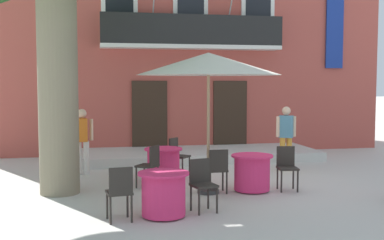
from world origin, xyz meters
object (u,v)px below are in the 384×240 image
at_px(cafe_table_middle, 163,164).
at_px(cafe_chair_near_tree_1, 287,165).
at_px(cafe_chair_middle_0, 150,163).
at_px(cafe_chair_middle_1, 177,154).
at_px(cafe_table_near_tree, 252,172).
at_px(cafe_chair_front_1, 120,190).
at_px(cafe_umbrella, 208,65).
at_px(pedestrian_near_entrance, 82,138).
at_px(pedestrian_by_tree, 286,135).
at_px(cafe_table_front, 164,194).
at_px(cafe_chair_front_0, 202,181).
at_px(cafe_chair_near_tree_0, 218,168).

bearing_deg(cafe_table_middle, cafe_chair_near_tree_1, -30.57).
distance_m(cafe_chair_middle_0, cafe_chair_middle_1, 1.51).
height_order(cafe_table_near_tree, cafe_chair_middle_0, cafe_chair_middle_0).
xyz_separation_m(cafe_chair_front_1, cafe_umbrella, (1.88, 1.75, 2.08)).
height_order(cafe_table_middle, pedestrian_near_entrance, pedestrian_near_entrance).
xyz_separation_m(cafe_chair_middle_1, pedestrian_by_tree, (2.83, 0.11, 0.40)).
height_order(cafe_chair_near_tree_1, cafe_chair_middle_0, same).
bearing_deg(cafe_table_near_tree, pedestrian_by_tree, 52.93).
relative_size(cafe_chair_near_tree_1, cafe_table_front, 1.05).
bearing_deg(cafe_chair_near_tree_1, cafe_chair_front_0, -148.17).
height_order(cafe_chair_middle_1, pedestrian_near_entrance, pedestrian_near_entrance).
xyz_separation_m(cafe_chair_near_tree_1, cafe_table_middle, (-2.41, 1.42, -0.14)).
bearing_deg(pedestrian_near_entrance, cafe_chair_middle_0, -52.00).
bearing_deg(cafe_chair_front_1, cafe_table_front, 13.12).
height_order(cafe_table_middle, pedestrian_by_tree, pedestrian_by_tree).
distance_m(cafe_chair_near_tree_0, cafe_chair_front_1, 2.66).
height_order(cafe_chair_front_0, cafe_umbrella, cafe_umbrella).
bearing_deg(cafe_chair_near_tree_0, cafe_chair_near_tree_1, 1.34).
bearing_deg(pedestrian_by_tree, cafe_chair_middle_0, -159.19).
distance_m(cafe_table_front, cafe_umbrella, 2.95).
distance_m(cafe_table_middle, cafe_chair_middle_0, 0.77).
relative_size(cafe_umbrella, pedestrian_by_tree, 1.77).
xyz_separation_m(cafe_chair_near_tree_0, pedestrian_near_entrance, (-2.73, 2.66, 0.38)).
relative_size(cafe_table_near_tree, cafe_chair_front_1, 0.95).
distance_m(cafe_chair_middle_1, cafe_table_front, 3.70).
distance_m(cafe_table_near_tree, cafe_chair_near_tree_0, 0.77).
relative_size(cafe_table_near_tree, pedestrian_by_tree, 0.53).
bearing_deg(cafe_chair_near_tree_1, cafe_table_front, -151.21).
bearing_deg(cafe_table_near_tree, pedestrian_near_entrance, 143.23).
relative_size(cafe_chair_middle_1, pedestrian_by_tree, 0.55).
relative_size(cafe_table_middle, pedestrian_by_tree, 0.53).
relative_size(cafe_chair_near_tree_1, cafe_umbrella, 0.31).
xyz_separation_m(cafe_chair_near_tree_0, cafe_chair_middle_0, (-1.28, 0.80, 0.00)).
height_order(cafe_table_front, cafe_chair_front_0, cafe_chair_front_0).
xyz_separation_m(cafe_chair_near_tree_1, cafe_chair_front_0, (-2.11, -1.31, 0.00)).
xyz_separation_m(cafe_table_front, cafe_chair_front_1, (-0.73, -0.17, 0.14)).
bearing_deg(cafe_chair_near_tree_0, cafe_umbrella, 161.31).
relative_size(cafe_chair_front_0, cafe_chair_front_1, 1.00).
distance_m(cafe_umbrella, pedestrian_near_entrance, 4.01).
distance_m(cafe_chair_front_0, pedestrian_near_entrance, 4.48).
bearing_deg(cafe_table_front, cafe_table_middle, 81.94).
bearing_deg(cafe_table_front, cafe_chair_front_0, 18.70).
height_order(cafe_chair_middle_0, cafe_umbrella, cafe_umbrella).
bearing_deg(cafe_umbrella, cafe_chair_near_tree_0, -18.69).
height_order(cafe_chair_front_1, pedestrian_near_entrance, pedestrian_near_entrance).
distance_m(cafe_chair_middle_1, cafe_chair_front_0, 3.36).
xyz_separation_m(cafe_chair_near_tree_0, cafe_chair_middle_1, (-0.48, 2.08, 0.00)).
xyz_separation_m(cafe_chair_middle_0, pedestrian_by_tree, (3.64, 1.38, 0.40)).
distance_m(cafe_chair_near_tree_0, cafe_chair_middle_1, 2.13).
distance_m(cafe_table_front, cafe_chair_front_0, 0.77).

